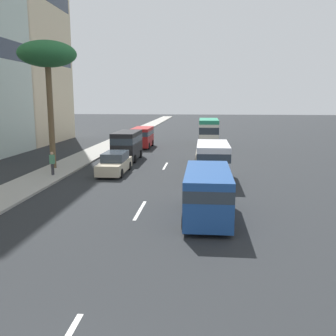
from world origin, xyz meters
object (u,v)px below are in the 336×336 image
Objects in this scene: van_third at (213,159)px; pedestrian_near_lamp at (52,162)px; minibus_second at (209,131)px; palm_tree at (47,57)px; van_lead at (142,136)px; van_fifth at (208,191)px; car_sixth at (207,154)px; van_fourth at (127,144)px; car_seventh at (115,163)px.

van_third is 11.18m from pedestrian_near_lamp.
palm_tree is (-17.77, 12.22, 6.83)m from minibus_second.
palm_tree reaches higher than van_lead.
minibus_second is 22.62m from palm_tree.
pedestrian_near_lamp is at bearing -12.42° from van_lead.
car_sixth is (15.10, -0.10, -0.53)m from van_fifth.
van_third is (-20.52, 0.00, -0.23)m from minibus_second.
palm_tree is (2.75, 12.22, 7.06)m from van_third.
van_fifth reaches higher than pedestrian_near_lamp.
van_lead is 2.97× the size of pedestrian_near_lamp.
car_sixth is at bearing 81.98° from van_fourth.
van_fifth is at bearing 33.75° from car_seventh.
van_third is at bearing 3.95° from pedestrian_near_lamp.
van_third is at bearing 43.36° from van_fourth.
minibus_second is (3.75, -7.50, 0.37)m from van_lead.
pedestrian_near_lamp reaches higher than car_sixth.
van_lead is 26.01m from van_fifth.
van_fourth is (-8.92, -0.09, 0.17)m from van_lead.
van_fifth is (-25.02, -7.08, 0.00)m from van_lead.
van_fifth is at bearing 179.17° from minibus_second.
van_lead is at bearing -18.63° from palm_tree.
van_fourth is 0.94× the size of van_fifth.
van_fourth is at bearing 68.43° from pedestrian_near_lamp.
car_sixth is (-1.00, -7.09, -0.70)m from van_fourth.
palm_tree reaches higher than van_fifth.
van_fourth is at bearing 43.36° from van_third.
van_third is 6.89m from car_sixth.
pedestrian_near_lamp is (-16.71, 3.68, -0.25)m from van_lead.
minibus_second reaches higher than van_lead.
van_lead is 8.39m from minibus_second.
car_seventh is 2.93× the size of pedestrian_near_lamp.
van_fifth is at bearing -33.44° from pedestrian_near_lamp.
minibus_second is at bearing -1.35° from car_sixth.
van_fifth is 1.12× the size of car_seventh.
van_third reaches higher than pedestrian_near_lamp.
minibus_second reaches higher than van_fifth.
van_third reaches higher than car_sixth.
car_sixth is at bearing 2.66° from van_third.
pedestrian_near_lamp is at bearing -67.13° from car_seventh.
van_lead is 12.26m from car_sixth.
van_fourth is at bearing -43.37° from palm_tree.
van_fifth is at bearing 23.48° from van_fourth.
car_seventh is (-18.75, 7.12, -0.93)m from minibus_second.
palm_tree is at bearing -100.89° from car_seventh.
minibus_second is at bearing 116.56° from van_lead.
pedestrian_near_lamp is at bearing 122.02° from car_sixth.
minibus_second is at bearing 159.21° from car_seventh.
minibus_second is 23.32m from pedestrian_near_lamp.
van_fifth is 3.29× the size of pedestrian_near_lamp.
pedestrian_near_lamp is at bearing -158.80° from palm_tree.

